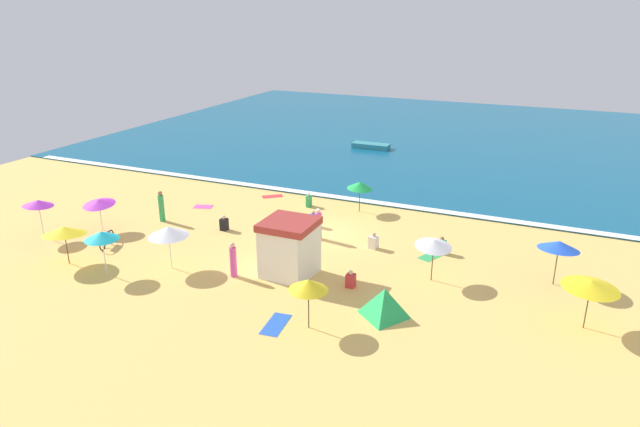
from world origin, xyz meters
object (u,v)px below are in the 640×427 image
at_px(beach_umbrella_2, 559,245).
at_px(beachgoer_6, 314,220).
at_px(beach_umbrella_3, 591,285).
at_px(parked_bicycle, 107,239).
at_px(beach_umbrella_5, 360,185).
at_px(small_boat_0, 371,146).
at_px(beach_umbrella_8, 38,203).
at_px(beach_umbrella_6, 168,231).
at_px(beach_umbrella_4, 308,285).
at_px(beachgoer_8, 161,207).
at_px(beachgoer_5, 233,260).
at_px(beach_umbrella_1, 64,231).
at_px(beachgoer_2, 441,246).
at_px(beach_umbrella_0, 434,243).
at_px(beach_umbrella_9, 99,202).
at_px(beach_tent, 384,302).
at_px(beachgoer_1, 224,224).
at_px(beach_umbrella_7, 102,235).
at_px(beachgoer_0, 351,280).
at_px(beachgoer_7, 309,201).
at_px(beachgoer_4, 318,225).
at_px(beachgoer_3, 374,242).

height_order(beach_umbrella_2, beachgoer_6, beach_umbrella_2).
xyz_separation_m(beach_umbrella_3, parked_bicycle, (-23.71, -1.33, -1.56)).
bearing_deg(beach_umbrella_5, small_boat_0, 106.53).
bearing_deg(beach_umbrella_8, beach_umbrella_6, -1.91).
distance_m(beach_umbrella_4, beach_umbrella_8, 17.81).
relative_size(beachgoer_8, small_boat_0, 0.57).
bearing_deg(beach_umbrella_5, beachgoer_8, -148.11).
bearing_deg(beachgoer_5, beach_umbrella_1, -165.83).
bearing_deg(beachgoer_2, beach_umbrella_0, -85.27).
distance_m(beach_umbrella_9, beach_tent, 18.16).
height_order(beach_umbrella_5, beachgoer_5, beach_umbrella_5).
height_order(beachgoer_2, small_boat_0, beachgoer_2).
height_order(beachgoer_1, beachgoer_8, beachgoer_8).
distance_m(beach_umbrella_7, beach_umbrella_8, 6.96).
bearing_deg(beachgoer_8, beachgoer_0, -14.22).
bearing_deg(beach_umbrella_6, beach_umbrella_7, -142.23).
bearing_deg(beach_umbrella_6, beach_tent, -0.59).
relative_size(beach_tent, beachgoer_1, 2.29).
distance_m(beach_umbrella_9, beachgoer_7, 12.68).
xyz_separation_m(beach_tent, beachgoer_5, (-7.73, 0.57, 0.22)).
bearing_deg(beach_umbrella_5, beach_umbrella_7, -121.14).
xyz_separation_m(beach_umbrella_5, beachgoer_4, (-0.55, -5.16, -0.90)).
bearing_deg(beachgoer_2, beachgoer_7, 157.61).
distance_m(beach_tent, parked_bicycle, 16.03).
bearing_deg(beachgoer_8, beach_umbrella_6, -47.96).
relative_size(beachgoer_7, beachgoer_8, 0.48).
height_order(beach_umbrella_2, beach_umbrella_3, beach_umbrella_2).
height_order(beach_tent, beachgoer_1, beach_tent).
distance_m(beach_umbrella_2, beach_umbrella_6, 18.38).
bearing_deg(beach_umbrella_7, beach_umbrella_9, 135.44).
bearing_deg(beachgoer_5, beachgoer_1, 127.11).
bearing_deg(beach_umbrella_4, beachgoer_3, 91.32).
relative_size(beach_umbrella_8, beachgoer_2, 2.46).
xyz_separation_m(beach_umbrella_5, small_boat_0, (-4.74, 15.99, -1.41)).
height_order(beachgoer_0, beachgoer_6, beachgoer_6).
height_order(beachgoer_2, beachgoer_3, beachgoer_2).
distance_m(beach_umbrella_1, beachgoer_8, 6.86).
bearing_deg(beach_umbrella_5, beach_umbrella_1, -129.19).
height_order(beach_umbrella_2, beachgoer_0, beach_umbrella_2).
relative_size(beach_umbrella_2, beachgoer_5, 1.30).
distance_m(beachgoer_7, small_boat_0, 16.47).
xyz_separation_m(beach_umbrella_2, beach_umbrella_8, (-26.48, -5.48, 0.08)).
relative_size(beach_umbrella_0, beach_umbrella_6, 0.96).
bearing_deg(beach_umbrella_6, parked_bicycle, 170.29).
bearing_deg(beach_umbrella_9, beachgoer_2, 14.07).
relative_size(beach_umbrella_7, beachgoer_1, 2.46).
bearing_deg(beachgoer_7, beachgoer_3, -38.15).
height_order(beach_umbrella_4, beachgoer_8, beach_umbrella_4).
xyz_separation_m(beach_tent, beachgoer_8, (-15.69, 5.24, 0.29)).
height_order(beach_umbrella_7, beach_umbrella_9, beach_umbrella_7).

